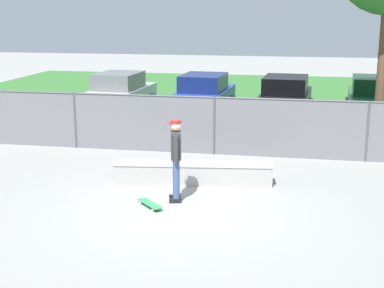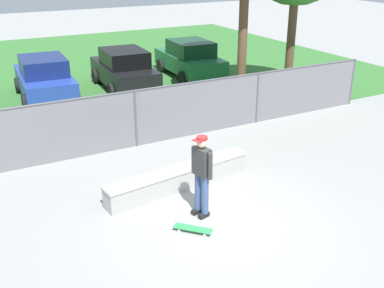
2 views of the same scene
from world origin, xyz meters
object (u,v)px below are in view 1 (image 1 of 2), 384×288
car_blue (204,95)px  car_black (285,97)px  concrete_ledge (193,173)px  car_silver (120,93)px  skateboarder (176,156)px  car_green (373,98)px  skateboard (150,204)px

car_blue → car_black: (3.20, -0.08, 0.00)m
car_blue → concrete_ledge: bearing=-82.0°
car_silver → car_blue: (3.46, 0.09, 0.00)m
skateboarder → car_silver: 11.18m
skateboarder → car_green: size_ratio=0.43×
skateboard → car_green: (5.88, 11.19, 0.77)m
skateboarder → car_silver: skateboarder is taller
skateboard → car_blue: 10.82m
concrete_ledge → car_blue: bearing=98.0°
car_blue → car_green: (6.53, 0.42, 0.00)m
skateboard → car_black: car_black is taller
skateboarder → car_silver: size_ratio=0.43×
skateboarder → car_green: skateboarder is taller
car_silver → skateboard: bearing=-68.9°
skateboarder → car_green: (5.40, 10.70, -0.19)m
car_silver → car_blue: same height
skateboard → car_green: bearing=62.3°
car_black → car_blue: bearing=178.5°
car_silver → concrete_ledge: bearing=-61.9°
skateboarder → car_silver: (-4.60, 10.19, -0.19)m
skateboarder → car_silver: bearing=114.3°
skateboarder → skateboard: bearing=-134.1°
car_blue → car_green: size_ratio=1.00×
skateboard → car_silver: 11.47m
skateboarder → concrete_ledge: bearing=84.4°
car_black → car_green: bearing=8.5°
concrete_ledge → skateboard: concrete_ledge is taller
skateboarder → skateboard: size_ratio=2.57×
concrete_ledge → car_green: bearing=60.7°
concrete_ledge → car_black: car_black is taller
concrete_ledge → skateboard: 1.92m
car_green → car_blue: bearing=-176.3°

